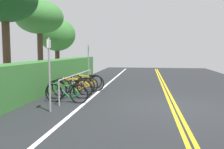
# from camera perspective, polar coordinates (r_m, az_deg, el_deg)

# --- Properties ---
(ground_plane) EXTENTS (37.16, 10.13, 0.05)m
(ground_plane) POSITION_cam_1_polar(r_m,az_deg,el_deg) (8.28, 14.10, -7.50)
(ground_plane) COLOR #232628
(centre_line_yellow_inner) EXTENTS (33.44, 0.10, 0.00)m
(centre_line_yellow_inner) POSITION_cam_1_polar(r_m,az_deg,el_deg) (8.28, 14.66, -7.32)
(centre_line_yellow_inner) COLOR gold
(centre_line_yellow_inner) RESTS_ON ground_plane
(centre_line_yellow_outer) EXTENTS (33.44, 0.10, 0.00)m
(centre_line_yellow_outer) POSITION_cam_1_polar(r_m,az_deg,el_deg) (8.27, 13.55, -7.32)
(centre_line_yellow_outer) COLOR gold
(centre_line_yellow_outer) RESTS_ON ground_plane
(bike_lane_stripe_white) EXTENTS (33.44, 0.12, 0.00)m
(bike_lane_stripe_white) POSITION_cam_1_polar(r_m,az_deg,el_deg) (8.50, -6.63, -6.84)
(bike_lane_stripe_white) COLOR white
(bike_lane_stripe_white) RESTS_ON ground_plane
(bike_rack) EXTENTS (4.56, 0.05, 0.86)m
(bike_rack) POSITION_cam_1_polar(r_m,az_deg,el_deg) (10.44, -7.88, -1.03)
(bike_rack) COLOR #9EA0A5
(bike_rack) RESTS_ON ground_plane
(bicycle_0) EXTENTS (0.46, 1.64, 0.71)m
(bicycle_0) POSITION_cam_1_polar(r_m,az_deg,el_deg) (8.83, -10.48, -4.26)
(bicycle_0) COLOR black
(bicycle_0) RESTS_ON ground_plane
(bicycle_1) EXTENTS (0.54, 1.70, 0.78)m
(bicycle_1) POSITION_cam_1_polar(r_m,az_deg,el_deg) (9.50, -9.68, -3.34)
(bicycle_1) COLOR black
(bicycle_1) RESTS_ON ground_plane
(bicycle_2) EXTENTS (0.68, 1.67, 0.77)m
(bicycle_2) POSITION_cam_1_polar(r_m,az_deg,el_deg) (10.19, -8.83, -2.76)
(bicycle_2) COLOR black
(bicycle_2) RESTS_ON ground_plane
(bicycle_3) EXTENTS (0.55, 1.68, 0.70)m
(bicycle_3) POSITION_cam_1_polar(r_m,az_deg,el_deg) (10.88, -7.72, -2.40)
(bicycle_3) COLOR black
(bicycle_3) RESTS_ON ground_plane
(bicycle_4) EXTENTS (0.50, 1.72, 0.75)m
(bicycle_4) POSITION_cam_1_polar(r_m,az_deg,el_deg) (11.44, -5.88, -1.88)
(bicycle_4) COLOR black
(bicycle_4) RESTS_ON ground_plane
(bicycle_5) EXTENTS (0.46, 1.63, 0.70)m
(bicycle_5) POSITION_cam_1_polar(r_m,az_deg,el_deg) (12.22, -6.06, -1.52)
(bicycle_5) COLOR black
(bicycle_5) RESTS_ON ground_plane
(sign_post_near) EXTENTS (0.36, 0.09, 2.20)m
(sign_post_near) POSITION_cam_1_polar(r_m,az_deg,el_deg) (7.46, -14.27, 1.57)
(sign_post_near) COLOR gray
(sign_post_near) RESTS_ON ground_plane
(sign_post_far) EXTENTS (0.36, 0.10, 2.12)m
(sign_post_far) POSITION_cam_1_polar(r_m,az_deg,el_deg) (12.91, -5.43, 3.12)
(sign_post_far) COLOR gray
(sign_post_far) RESTS_ON ground_plane
(hedge_backdrop) EXTENTS (13.51, 0.99, 1.36)m
(hedge_backdrop) POSITION_cam_1_polar(r_m,az_deg,el_deg) (12.39, -13.45, 0.11)
(hedge_backdrop) COLOR #387533
(hedge_backdrop) RESTS_ON ground_plane
(tree_far_right) EXTENTS (2.63, 2.63, 4.56)m
(tree_far_right) POSITION_cam_1_polar(r_m,az_deg,el_deg) (14.45, -16.41, 12.40)
(tree_far_right) COLOR #473323
(tree_far_right) RESTS_ON ground_plane
(tree_extra) EXTENTS (2.46, 2.46, 3.97)m
(tree_extra) POSITION_cam_1_polar(r_m,az_deg,el_deg) (17.14, -12.59, 8.87)
(tree_extra) COLOR #473323
(tree_extra) RESTS_ON ground_plane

